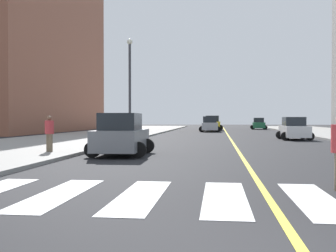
# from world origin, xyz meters

# --- Properties ---
(sidewalk_kerb_west) EXTENTS (10.00, 120.00, 0.15)m
(sidewalk_kerb_west) POSITION_xyz_m (-12.20, 20.00, 0.07)
(sidewalk_kerb_west) COLOR gray
(sidewalk_kerb_west) RESTS_ON ground
(crosswalk_paint) EXTENTS (13.50, 4.00, 0.01)m
(crosswalk_paint) POSITION_xyz_m (0.00, 4.00, 0.01)
(crosswalk_paint) COLOR silver
(crosswalk_paint) RESTS_ON ground
(lane_divider_paint) EXTENTS (0.16, 80.00, 0.01)m
(lane_divider_paint) POSITION_xyz_m (0.00, 40.00, 0.01)
(lane_divider_paint) COLOR yellow
(lane_divider_paint) RESTS_ON ground
(low_rise_brick_west) EXTENTS (16.00, 32.00, 23.03)m
(low_rise_brick_west) POSITION_xyz_m (-27.94, 47.06, 11.51)
(low_rise_brick_west) COLOR #93553F
(low_rise_brick_west) RESTS_ON ground
(car_white_nearest) EXTENTS (2.51, 4.00, 1.78)m
(car_white_nearest) POSITION_xyz_m (4.93, 28.79, 0.83)
(car_white_nearest) COLOR silver
(car_white_nearest) RESTS_ON ground
(car_gray_second) EXTENTS (2.72, 4.29, 1.90)m
(car_gray_second) POSITION_xyz_m (-5.36, 13.57, 0.89)
(car_gray_second) COLOR slate
(car_gray_second) RESTS_ON ground
(car_green_third) EXTENTS (2.60, 4.05, 1.77)m
(car_green_third) POSITION_xyz_m (5.22, 60.04, 0.83)
(car_green_third) COLOR #236B42
(car_green_third) RESTS_ON ground
(car_silver_fourth) EXTENTS (2.76, 4.35, 1.92)m
(car_silver_fourth) POSITION_xyz_m (-2.01, 47.37, 0.90)
(car_silver_fourth) COLOR #B7B7BC
(car_silver_fourth) RESTS_ON ground
(car_yellow_fifth) EXTENTS (2.94, 4.65, 2.06)m
(car_yellow_fifth) POSITION_xyz_m (-1.72, 53.10, 0.96)
(car_yellow_fifth) COLOR gold
(car_yellow_fifth) RESTS_ON ground
(pedestrian_walking_west) EXTENTS (0.41, 0.41, 1.64)m
(pedestrian_walking_west) POSITION_xyz_m (-8.65, 13.37, 1.05)
(pedestrian_walking_west) COLOR brown
(pedestrian_walking_west) RESTS_ON sidewalk_kerb_west
(fire_hydrant) EXTENTS (0.26, 0.26, 0.89)m
(fire_hydrant) POSITION_xyz_m (8.20, 29.14, 0.58)
(fire_hydrant) COLOR red
(fire_hydrant) RESTS_ON sidewalk_kerb_east
(street_lamp) EXTENTS (0.44, 0.44, 7.76)m
(street_lamp) POSITION_xyz_m (-7.92, 27.46, 4.71)
(street_lamp) COLOR #38383D
(street_lamp) RESTS_ON sidewalk_kerb_west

